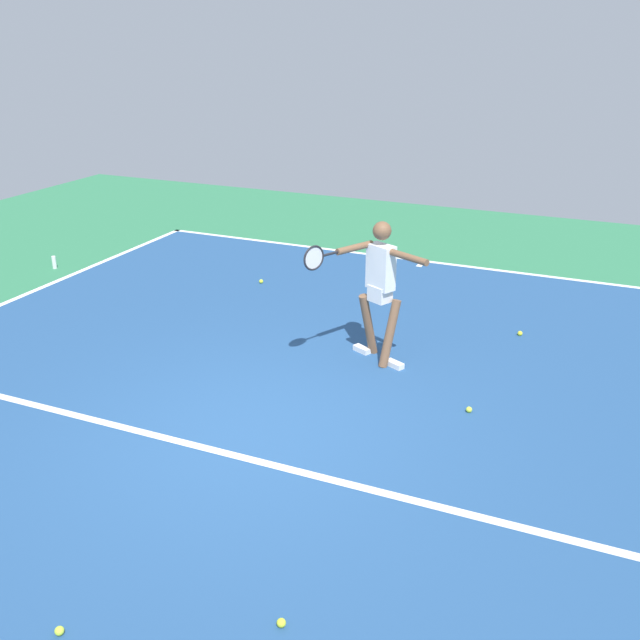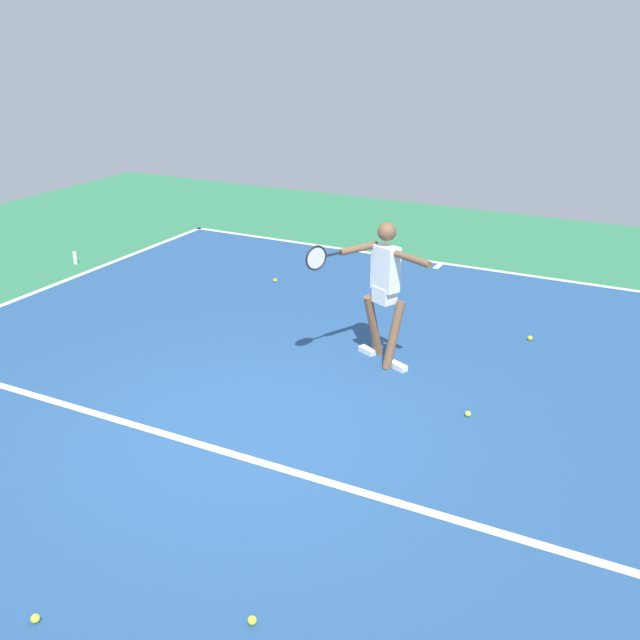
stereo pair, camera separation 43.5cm
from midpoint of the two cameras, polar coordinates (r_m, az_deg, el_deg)
ground_plane at (r=7.60m, az=-4.30°, el=-8.77°), size 21.43×21.43×0.00m
court_surface at (r=7.60m, az=-4.30°, el=-8.76°), size 10.55×13.00×0.00m
court_line_baseline_near at (r=13.07m, az=10.46°, el=4.41°), size 10.55×0.10×0.01m
court_line_service at (r=7.31m, az=-5.98°, el=-10.20°), size 7.91×0.10×0.01m
court_line_centre_mark at (r=12.89m, az=10.19°, el=4.17°), size 0.10×0.30×0.01m
tennis_player at (r=8.74m, az=6.39°, el=2.82°), size 1.29×1.12×1.79m
tennis_ball_near_player at (r=10.13m, az=17.35°, el=-1.38°), size 0.07×0.07×0.07m
tennis_ball_near_service_line at (r=5.50m, az=-2.91°, el=-22.52°), size 0.07×0.07×0.07m
tennis_ball_by_baseline at (r=8.05m, az=13.07°, el=-7.21°), size 0.07×0.07×0.07m
tennis_ball_centre_court at (r=11.88m, az=-2.49°, el=3.11°), size 0.07×0.07×0.07m
tennis_ball_far_corner at (r=5.79m, az=-19.30°, el=-21.28°), size 0.07×0.07×0.07m
water_bottle at (r=13.43m, az=-17.79°, el=4.66°), size 0.07×0.07×0.22m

